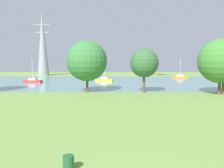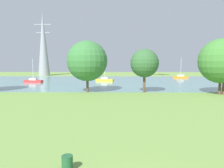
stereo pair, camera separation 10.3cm
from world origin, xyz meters
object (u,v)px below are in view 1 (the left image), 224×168
object	(u,v)px
sailboat_yellow	(104,80)
tree_mid_shore	(87,61)
electricity_pylon	(43,44)
litter_bin	(69,163)
sailboat_red	(33,81)
sailboat_orange	(180,77)
tree_west_far	(221,61)
tree_east_far	(144,63)

from	to	relation	value
sailboat_yellow	tree_mid_shore	size ratio (longest dim) A/B	0.86
tree_mid_shore	electricity_pylon	xyz separation A→B (m)	(-22.43, 44.25, 6.56)
litter_bin	tree_mid_shore	distance (m)	28.23
sailboat_red	sailboat_orange	world-z (taller)	sailboat_orange
litter_bin	tree_west_far	distance (m)	32.39
sailboat_yellow	tree_mid_shore	world-z (taller)	tree_mid_shore
litter_bin	electricity_pylon	distance (m)	77.00
sailboat_orange	tree_east_far	world-z (taller)	tree_east_far
sailboat_orange	tree_mid_shore	distance (m)	41.32
sailboat_red	tree_west_far	bearing A→B (deg)	-26.87
tree_mid_shore	electricity_pylon	world-z (taller)	electricity_pylon
sailboat_yellow	sailboat_red	distance (m)	18.78
electricity_pylon	tree_east_far	bearing A→B (deg)	-53.91
sailboat_orange	sailboat_red	bearing A→B (deg)	-161.29
tree_east_far	tree_west_far	bearing A→B (deg)	-10.03
sailboat_yellow	tree_east_far	distance (m)	22.81
litter_bin	electricity_pylon	world-z (taller)	electricity_pylon
sailboat_orange	tree_east_far	xyz separation A→B (m)	(-16.21, -31.83, 4.69)
sailboat_orange	tree_west_far	bearing A→B (deg)	-96.69
sailboat_red	litter_bin	bearing A→B (deg)	-67.15
litter_bin	tree_west_far	xyz separation A→B (m)	(19.81, 25.10, 5.13)
tree_west_far	tree_east_far	bearing A→B (deg)	169.97
sailboat_yellow	tree_east_far	bearing A→B (deg)	-69.15
tree_mid_shore	tree_west_far	world-z (taller)	tree_west_far
litter_bin	sailboat_red	bearing A→B (deg)	112.85
sailboat_yellow	tree_east_far	xyz separation A→B (m)	(7.94, -20.86, 4.67)
sailboat_orange	tree_west_far	distance (m)	34.60
sailboat_red	sailboat_orange	xyz separation A→B (m)	(42.61, 14.43, 0.01)
litter_bin	sailboat_orange	distance (m)	63.71
tree_mid_shore	tree_east_far	bearing A→B (deg)	-2.16
tree_west_far	electricity_pylon	distance (m)	65.08
litter_bin	sailboat_orange	world-z (taller)	sailboat_orange
litter_bin	tree_east_far	bearing A→B (deg)	74.47
tree_mid_shore	sailboat_orange	bearing A→B (deg)	50.09
electricity_pylon	tree_west_far	bearing A→B (deg)	-46.27
sailboat_yellow	sailboat_red	world-z (taller)	sailboat_yellow
sailboat_red	tree_east_far	bearing A→B (deg)	-33.40
sailboat_yellow	tree_mid_shore	distance (m)	21.21
sailboat_orange	tree_east_far	distance (m)	36.03
litter_bin	sailboat_yellow	distance (m)	48.13
sailboat_red	tree_mid_shore	bearing A→B (deg)	-46.24
sailboat_yellow	tree_mid_shore	bearing A→B (deg)	-95.99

